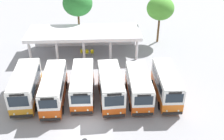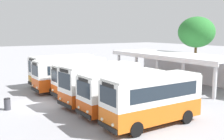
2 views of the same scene
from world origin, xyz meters
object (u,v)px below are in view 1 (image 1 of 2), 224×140
city_bus_second_in_row (54,87)px  waiting_chair_second_from_end (87,52)px  city_bus_fourth_amber (111,86)px  city_bus_far_end_green (166,84)px  city_bus_nearest_orange (26,85)px  waiting_chair_middle_seat (92,52)px  waiting_chair_end_by_column (82,52)px  city_bus_middle_cream (83,84)px  city_bus_fifth_blue (139,86)px

city_bus_second_in_row → waiting_chair_second_from_end: (3.15, 10.55, -1.24)m
city_bus_fourth_amber → city_bus_far_end_green: 6.07m
city_bus_nearest_orange → city_bus_second_in_row: size_ratio=0.96×
city_bus_second_in_row → waiting_chair_second_from_end: city_bus_second_in_row is taller
city_bus_nearest_orange → city_bus_fourth_amber: (9.10, -0.58, 0.00)m
waiting_chair_middle_seat → city_bus_second_in_row: bearing=-110.3°
city_bus_second_in_row → waiting_chair_second_from_end: bearing=73.4°
city_bus_nearest_orange → waiting_chair_end_by_column: 11.62m
waiting_chair_end_by_column → waiting_chair_middle_seat: bearing=-5.1°
city_bus_second_in_row → city_bus_middle_cream: 3.10m
city_bus_nearest_orange → waiting_chair_end_by_column: bearing=61.9°
city_bus_nearest_orange → city_bus_fourth_amber: 9.12m
waiting_chair_end_by_column → waiting_chair_middle_seat: (1.47, -0.13, 0.00)m
waiting_chair_second_from_end → city_bus_nearest_orange: bearing=-121.4°
city_bus_second_in_row → waiting_chair_end_by_column: bearing=77.2°
waiting_chair_second_from_end → waiting_chair_middle_seat: same height
city_bus_middle_cream → city_bus_far_end_green: 9.12m
city_bus_fifth_blue → waiting_chair_middle_seat: size_ratio=7.64×
city_bus_nearest_orange → waiting_chair_middle_seat: (6.92, 10.05, -1.29)m
waiting_chair_second_from_end → city_bus_second_in_row: bearing=-106.6°
waiting_chair_end_by_column → city_bus_nearest_orange: bearing=-118.1°
city_bus_fourth_amber → city_bus_far_end_green: (6.06, 0.13, -0.05)m
city_bus_far_end_green → waiting_chair_end_by_column: city_bus_far_end_green is taller
city_bus_second_in_row → city_bus_fifth_blue: (9.10, -0.14, -0.07)m
city_bus_middle_cream → city_bus_fourth_amber: city_bus_fourth_amber is taller
waiting_chair_middle_seat → waiting_chair_end_by_column: bearing=174.9°
city_bus_middle_cream → waiting_chair_end_by_column: (-0.62, 9.97, -1.14)m
city_bus_fourth_amber → city_bus_nearest_orange: bearing=176.4°
city_bus_fifth_blue → waiting_chair_middle_seat: 11.89m
city_bus_middle_cream → waiting_chair_second_from_end: bearing=89.3°
city_bus_middle_cream → city_bus_fifth_blue: size_ratio=1.08×
city_bus_middle_cream → waiting_chair_second_from_end: 9.96m
city_bus_fifth_blue → waiting_chair_second_from_end: city_bus_fifth_blue is taller
city_bus_fourth_amber → city_bus_far_end_green: bearing=1.2°
city_bus_fourth_amber → waiting_chair_end_by_column: size_ratio=7.97×
city_bus_nearest_orange → city_bus_far_end_green: city_bus_nearest_orange is taller
city_bus_fifth_blue → waiting_chair_middle_seat: bearing=116.1°
city_bus_middle_cream → waiting_chair_middle_seat: (0.85, 9.84, -1.14)m
city_bus_second_in_row → city_bus_fourth_amber: size_ratio=1.09×
city_bus_nearest_orange → waiting_chair_end_by_column: size_ratio=8.32×
waiting_chair_end_by_column → city_bus_second_in_row: bearing=-102.8°
city_bus_nearest_orange → waiting_chair_middle_seat: 12.27m
city_bus_nearest_orange → city_bus_fifth_blue: city_bus_nearest_orange is taller
city_bus_far_end_green → waiting_chair_middle_seat: size_ratio=7.94×
city_bus_second_in_row → city_bus_far_end_green: bearing=-0.1°
city_bus_nearest_orange → waiting_chair_middle_seat: city_bus_nearest_orange is taller
waiting_chair_middle_seat → waiting_chair_second_from_end: bearing=175.6°
waiting_chair_end_by_column → city_bus_fourth_amber: bearing=-71.2°
city_bus_fourth_amber → city_bus_fifth_blue: bearing=0.1°
city_bus_fourth_amber → waiting_chair_second_from_end: (-2.92, 10.69, -1.30)m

